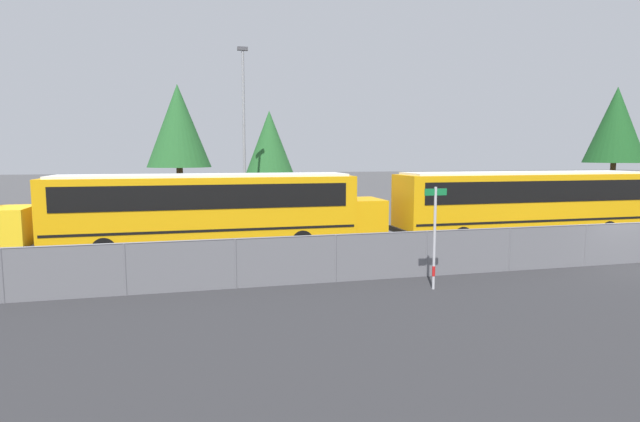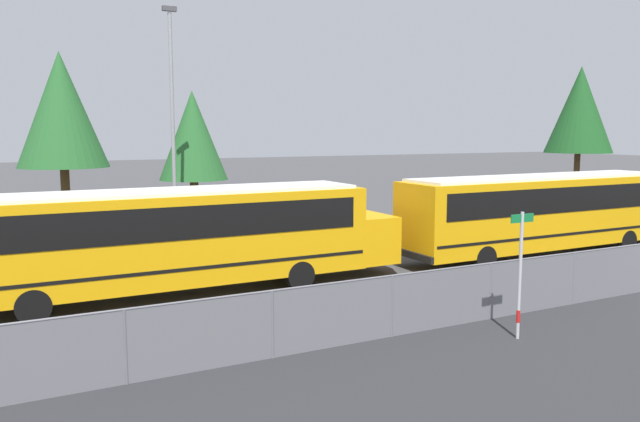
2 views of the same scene
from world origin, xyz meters
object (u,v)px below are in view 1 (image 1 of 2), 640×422
Objects in this scene: tree_3 at (269,145)px; light_pole at (244,129)px; tree_1 at (616,125)px; tree_0 at (178,126)px; school_bus_2 at (529,200)px; school_bus_1 at (214,206)px; street_sign at (435,236)px.

light_pole is at bearing -115.65° from tree_3.
tree_3 is at bearing -177.79° from tree_1.
tree_0 is 35.71m from tree_1.
tree_1 reaches higher than school_bus_2.
light_pole reaches higher than tree_0.
tree_1 reaches higher than tree_3.
tree_0 is at bearing 121.47° from light_pole.
tree_0 is at bearing 96.65° from school_bus_1.
light_pole is (-3.97, 16.46, 3.86)m from street_sign.
street_sign is 0.44× the size of tree_3.
school_bus_1 is at bearing 177.48° from school_bus_2.
street_sign is at bearing -76.44° from light_pole.
tree_0 reaches higher than school_bus_1.
school_bus_1 is 9.67m from light_pole.
tree_3 is (2.15, 4.48, -0.79)m from light_pole.
tree_3 reaches higher than school_bus_1.
tree_3 is at bearing 72.05° from school_bus_1.
school_bus_2 is at bearing -37.00° from light_pole.
light_pole reaches higher than street_sign.
tree_1 is at bearing 2.21° from tree_3.
tree_1 is (33.94, 14.34, 4.62)m from school_bus_1.
school_bus_2 is at bearing -43.92° from tree_0.
tree_3 is (-1.82, 20.94, 3.08)m from street_sign.
street_sign is (6.10, -7.74, -0.27)m from school_bus_1.
tree_0 is at bearing 178.84° from tree_1.
school_bus_1 reaches higher than street_sign.
light_pole is 1.05× the size of tree_1.
street_sign is (-8.46, -7.10, -0.27)m from school_bus_2.
street_sign is at bearing -85.03° from tree_3.
school_bus_2 is at bearing 40.01° from street_sign.
tree_0 is (-16.31, 15.70, 4.07)m from school_bus_2.
light_pole reaches higher than school_bus_1.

